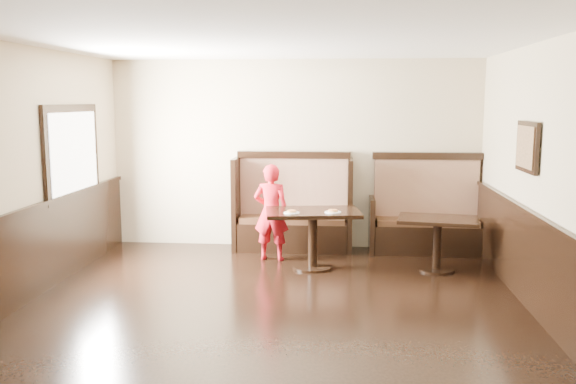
# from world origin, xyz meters

# --- Properties ---
(ground) EXTENTS (7.00, 7.00, 0.00)m
(ground) POSITION_xyz_m (0.00, 0.00, 0.00)
(ground) COLOR black
(ground) RESTS_ON ground
(room_shell) EXTENTS (7.00, 7.00, 7.00)m
(room_shell) POSITION_xyz_m (-0.30, 0.28, 0.67)
(room_shell) COLOR tan
(room_shell) RESTS_ON ground
(booth_main) EXTENTS (1.75, 0.72, 1.45)m
(booth_main) POSITION_xyz_m (0.00, 3.30, 0.53)
(booth_main) COLOR black
(booth_main) RESTS_ON ground
(booth_neighbor) EXTENTS (1.65, 0.72, 1.45)m
(booth_neighbor) POSITION_xyz_m (1.95, 3.29, 0.48)
(booth_neighbor) COLOR black
(booth_neighbor) RESTS_ON ground
(table_main) EXTENTS (1.31, 0.92, 0.77)m
(table_main) POSITION_xyz_m (0.34, 2.25, 0.59)
(table_main) COLOR black
(table_main) RESTS_ON ground
(table_neighbor) EXTENTS (1.09, 0.81, 0.70)m
(table_neighbor) POSITION_xyz_m (1.96, 2.28, 0.52)
(table_neighbor) COLOR black
(table_neighbor) RESTS_ON ground
(child) EXTENTS (0.52, 0.37, 1.34)m
(child) POSITION_xyz_m (-0.25, 2.64, 0.67)
(child) COLOR red
(child) RESTS_ON ground
(pizza_plate_left) EXTENTS (0.20, 0.20, 0.04)m
(pizza_plate_left) POSITION_xyz_m (0.08, 2.04, 0.79)
(pizza_plate_left) COLOR white
(pizza_plate_left) RESTS_ON table_main
(pizza_plate_right) EXTENTS (0.21, 0.21, 0.04)m
(pizza_plate_right) POSITION_xyz_m (0.61, 2.13, 0.79)
(pizza_plate_right) COLOR white
(pizza_plate_right) RESTS_ON table_main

